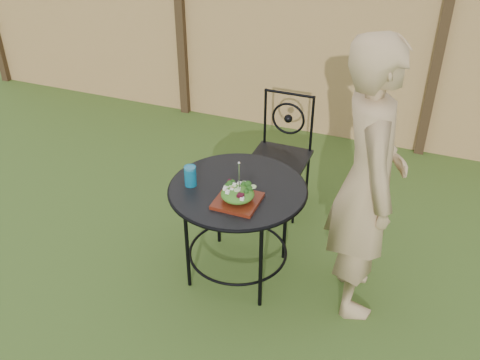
# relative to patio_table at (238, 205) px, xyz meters

# --- Properties ---
(ground) EXTENTS (60.00, 60.00, 0.00)m
(ground) POSITION_rel_patio_table_xyz_m (-0.26, 0.14, -0.59)
(ground) COLOR #294717
(ground) RESTS_ON ground
(fence) EXTENTS (8.00, 0.12, 1.90)m
(fence) POSITION_rel_patio_table_xyz_m (-0.26, 2.34, 0.36)
(fence) COLOR tan
(fence) RESTS_ON ground
(patio_table) EXTENTS (0.92, 0.92, 0.72)m
(patio_table) POSITION_rel_patio_table_xyz_m (0.00, 0.00, 0.00)
(patio_table) COLOR black
(patio_table) RESTS_ON ground
(patio_chair) EXTENTS (0.46, 0.46, 0.95)m
(patio_chair) POSITION_rel_patio_table_xyz_m (0.00, 0.96, -0.08)
(patio_chair) COLOR black
(patio_chair) RESTS_ON ground
(diner) EXTENTS (0.63, 0.77, 1.83)m
(diner) POSITION_rel_patio_table_xyz_m (0.81, 0.06, 0.33)
(diner) COLOR tan
(diner) RESTS_ON ground
(salad_plate) EXTENTS (0.27, 0.27, 0.02)m
(salad_plate) POSITION_rel_patio_table_xyz_m (0.06, -0.16, 0.15)
(salad_plate) COLOR #4D130B
(salad_plate) RESTS_ON patio_table
(salad) EXTENTS (0.21, 0.21, 0.08)m
(salad) POSITION_rel_patio_table_xyz_m (0.06, -0.16, 0.20)
(salad) COLOR #235614
(salad) RESTS_ON salad_plate
(fork) EXTENTS (0.01, 0.01, 0.18)m
(fork) POSITION_rel_patio_table_xyz_m (0.07, -0.16, 0.33)
(fork) COLOR silver
(fork) RESTS_ON salad
(drinking_glass) EXTENTS (0.08, 0.08, 0.14)m
(drinking_glass) POSITION_rel_patio_table_xyz_m (-0.30, -0.09, 0.21)
(drinking_glass) COLOR #0C6C93
(drinking_glass) RESTS_ON patio_table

